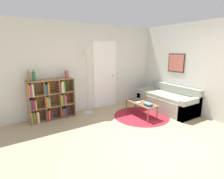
{
  "coord_description": "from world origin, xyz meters",
  "views": [
    {
      "loc": [
        -2.4,
        -2.23,
        1.86
      ],
      "look_at": [
        -0.06,
        1.43,
        0.85
      ],
      "focal_mm": 28.0,
      "sensor_mm": 36.0,
      "label": 1
    }
  ],
  "objects": [
    {
      "name": "wall_back",
      "position": [
        0.02,
        2.63,
        1.29
      ],
      "size": [
        7.48,
        0.11,
        2.6
      ],
      "color": "silver",
      "rests_on": "ground_plane"
    },
    {
      "name": "book_stack_on_table",
      "position": [
        0.78,
        0.96,
        0.43
      ],
      "size": [
        0.14,
        0.23,
        0.07
      ],
      "color": "black",
      "rests_on": "coffee_table"
    },
    {
      "name": "wall_right",
      "position": [
        2.26,
        1.3,
        1.3
      ],
      "size": [
        0.08,
        5.61,
        2.6
      ],
      "color": "silver",
      "rests_on": "ground_plane"
    },
    {
      "name": "coffee_table",
      "position": [
        0.82,
        1.28,
        0.35
      ],
      "size": [
        0.43,
        0.99,
        0.4
      ],
      "color": "brown",
      "rests_on": "ground_plane"
    },
    {
      "name": "floor_lamp",
      "position": [
        -0.33,
        2.33,
        1.45
      ],
      "size": [
        0.28,
        0.28,
        1.83
      ],
      "color": "#B7B7BC",
      "rests_on": "ground_plane"
    },
    {
      "name": "rug",
      "position": [
        0.83,
        1.26,
        0.0
      ],
      "size": [
        1.56,
        1.56,
        0.01
      ],
      "color": "maroon",
      "rests_on": "ground_plane"
    },
    {
      "name": "bottle_left",
      "position": [
        -1.84,
        2.44,
        1.2
      ],
      "size": [
        0.07,
        0.07,
        0.27
      ],
      "color": "olive",
      "rests_on": "bookshelf"
    },
    {
      "name": "vase_on_shelf",
      "position": [
        -0.89,
        2.42,
        1.19
      ],
      "size": [
        0.1,
        0.1,
        0.2
      ],
      "color": "#934C47",
      "rests_on": "bookshelf"
    },
    {
      "name": "laptop",
      "position": [
        0.86,
        1.58,
        0.41
      ],
      "size": [
        0.34,
        0.26,
        0.02
      ],
      "color": "black",
      "rests_on": "coffee_table"
    },
    {
      "name": "bowl",
      "position": [
        0.7,
        1.23,
        0.42
      ],
      "size": [
        0.12,
        0.12,
        0.05
      ],
      "color": "silver",
      "rests_on": "coffee_table"
    },
    {
      "name": "ground_plane",
      "position": [
        0.0,
        0.0,
        0.0
      ],
      "size": [
        14.0,
        14.0,
        0.0
      ],
      "primitive_type": "plane",
      "color": "tan"
    },
    {
      "name": "bottle_middle",
      "position": [
        -1.73,
        2.44,
        1.2
      ],
      "size": [
        0.08,
        0.08,
        0.28
      ],
      "color": "#236633",
      "rests_on": "bookshelf"
    },
    {
      "name": "remote",
      "position": [
        0.81,
        1.34,
        0.41
      ],
      "size": [
        0.08,
        0.17,
        0.02
      ],
      "color": "black",
      "rests_on": "coffee_table"
    },
    {
      "name": "bookshelf",
      "position": [
        -1.39,
        2.42,
        0.53
      ],
      "size": [
        1.17,
        0.34,
        1.09
      ],
      "color": "#936B47",
      "rests_on": "ground_plane"
    },
    {
      "name": "couch",
      "position": [
        1.86,
        1.22,
        0.28
      ],
      "size": [
        0.84,
        1.8,
        0.76
      ],
      "color": "gray",
      "rests_on": "ground_plane"
    }
  ]
}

